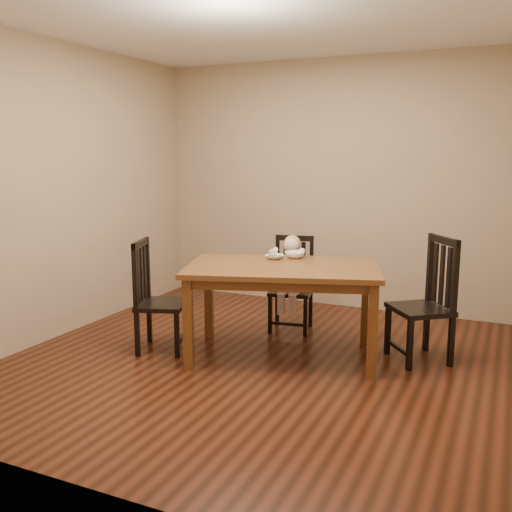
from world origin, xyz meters
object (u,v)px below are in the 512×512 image
at_px(chair_child, 292,285).
at_px(chair_right, 426,302).
at_px(toddler, 291,274).
at_px(chair_left, 156,298).
at_px(dining_table, 283,276).
at_px(bowl_peas, 274,257).
at_px(bowl_veg, 295,255).

relative_size(chair_child, chair_right, 0.88).
xyz_separation_m(chair_child, toddler, (0.01, -0.05, 0.13)).
bearing_deg(toddler, chair_left, 39.20).
height_order(dining_table, chair_child, chair_child).
height_order(chair_child, toddler, chair_child).
bearing_deg(chair_child, dining_table, 94.76).
xyz_separation_m(bowl_peas, bowl_veg, (0.14, 0.12, 0.01)).
relative_size(chair_child, toddler, 1.85).
distance_m(chair_right, bowl_peas, 1.33).
bearing_deg(toddler, chair_right, 157.01).
distance_m(chair_right, bowl_veg, 1.18).
xyz_separation_m(toddler, bowl_veg, (0.16, -0.35, 0.25)).
xyz_separation_m(chair_child, bowl_veg, (0.17, -0.39, 0.38)).
relative_size(chair_child, bowl_veg, 5.14).
xyz_separation_m(dining_table, chair_child, (-0.20, 0.75, -0.26)).
bearing_deg(chair_child, chair_right, 155.21).
bearing_deg(chair_left, bowl_peas, 102.74).
distance_m(toddler, bowl_peas, 0.53).
bearing_deg(bowl_peas, chair_child, 93.12).
bearing_deg(toddler, bowl_peas, 82.09).
relative_size(chair_right, bowl_peas, 6.77).
xyz_separation_m(chair_right, toddler, (-1.30, 0.29, 0.07)).
bearing_deg(chair_right, bowl_peas, 60.20).
bearing_deg(toddler, dining_table, 95.06).
bearing_deg(chair_right, dining_table, 72.74).
distance_m(chair_right, toddler, 1.33).
bearing_deg(toddler, chair_child, -90.00).
xyz_separation_m(toddler, bowl_peas, (0.02, -0.47, 0.24)).
height_order(dining_table, chair_left, chair_left).
bearing_deg(chair_child, bowl_veg, 103.09).
bearing_deg(chair_right, bowl_veg, 54.99).
relative_size(chair_left, bowl_peas, 6.34).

